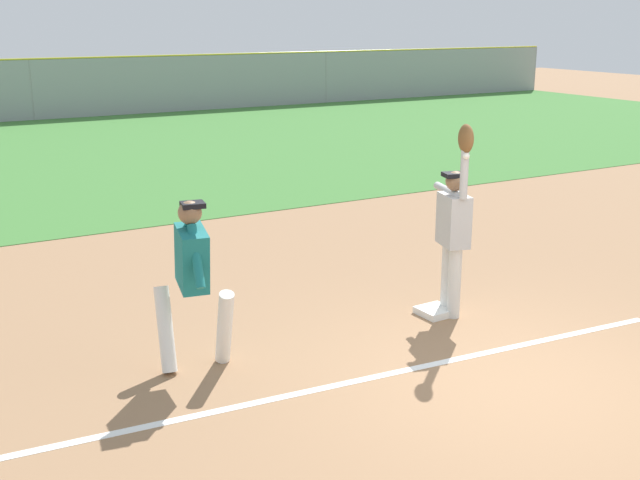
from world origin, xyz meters
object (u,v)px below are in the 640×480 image
object	(u,v)px
baseball	(466,156)
parked_car_tan	(276,82)
parked_car_red	(163,88)
first_base	(435,311)
runner	(193,273)
parked_car_blue	(25,93)
fielder	(454,223)

from	to	relation	value
baseball	parked_car_tan	size ratio (longest dim) A/B	0.02
parked_car_red	first_base	bearing A→B (deg)	-102.52
parked_car_tan	baseball	bearing A→B (deg)	-116.51
runner	parked_car_red	xyz separation A→B (m)	(7.77, 23.55, -0.32)
baseball	parked_car_red	xyz separation A→B (m)	(4.70, 23.89, -1.26)
first_base	parked_car_blue	xyz separation A→B (m)	(-0.23, 24.44, 0.63)
first_base	baseball	bearing A→B (deg)	-77.48
runner	baseball	xyz separation A→B (m)	(3.07, -0.33, 0.94)
first_base	fielder	distance (m)	1.09
parked_car_blue	parked_car_red	size ratio (longest dim) A/B	1.00
first_base	runner	world-z (taller)	runner
fielder	parked_car_tan	distance (m)	26.46
runner	parked_car_blue	xyz separation A→B (m)	(2.77, 24.44, -0.32)
parked_car_red	parked_car_tan	bearing A→B (deg)	7.92
baseball	parked_car_blue	distance (m)	24.81
parked_car_blue	fielder	bearing A→B (deg)	-88.59
first_base	parked_car_tan	bearing A→B (deg)	67.41
first_base	parked_car_red	size ratio (longest dim) A/B	0.09
runner	baseball	size ratio (longest dim) A/B	23.24
fielder	parked_car_blue	world-z (taller)	fielder
first_base	parked_car_tan	distance (m)	26.44
parked_car_red	fielder	bearing A→B (deg)	-102.12
first_base	baseball	size ratio (longest dim) A/B	5.14
first_base	baseball	world-z (taller)	baseball
parked_car_tan	runner	bearing A→B (deg)	-122.66
fielder	baseball	bearing A→B (deg)	87.51
first_base	runner	bearing A→B (deg)	179.96
parked_car_blue	parked_car_red	bearing A→B (deg)	-9.55
baseball	parked_car_tan	bearing A→B (deg)	67.83
first_base	parked_car_blue	size ratio (longest dim) A/B	0.09
runner	baseball	world-z (taller)	baseball
parked_car_red	parked_car_tan	distance (m)	5.45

